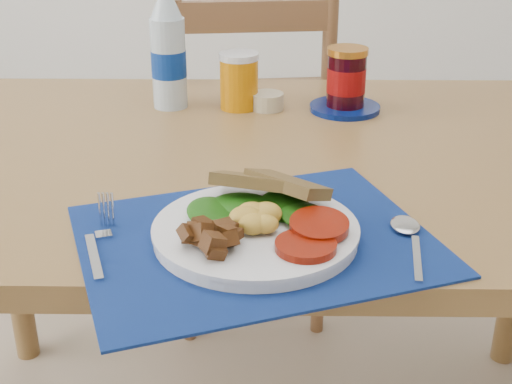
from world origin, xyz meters
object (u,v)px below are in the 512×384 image
at_px(chair_far, 250,130).
at_px(jam_on_saucer, 346,83).
at_px(breakfast_plate, 252,227).
at_px(water_bottle, 168,55).
at_px(juice_glass, 239,82).

relative_size(chair_far, jam_on_saucer, 7.87).
bearing_deg(jam_on_saucer, chair_far, 118.89).
distance_m(chair_far, jam_on_saucer, 0.48).
xyz_separation_m(breakfast_plate, jam_on_saucer, (0.18, 0.56, 0.03)).
bearing_deg(chair_far, breakfast_plate, 84.96).
height_order(breakfast_plate, water_bottle, water_bottle).
bearing_deg(breakfast_plate, water_bottle, 130.92).
distance_m(chair_far, juice_glass, 0.42).
bearing_deg(juice_glass, breakfast_plate, -86.40).
height_order(water_bottle, jam_on_saucer, water_bottle).
bearing_deg(jam_on_saucer, water_bottle, 176.55).
bearing_deg(breakfast_plate, jam_on_saucer, 96.09).
distance_m(juice_glass, jam_on_saucer, 0.22).
bearing_deg(juice_glass, chair_far, 87.80).
relative_size(chair_far, juice_glass, 10.44).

